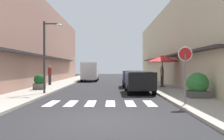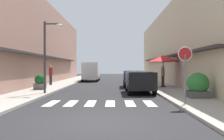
{
  "view_description": "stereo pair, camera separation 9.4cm",
  "coord_description": "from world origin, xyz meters",
  "px_view_note": "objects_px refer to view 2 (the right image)",
  "views": [
    {
      "loc": [
        0.55,
        -8.59,
        1.74
      ],
      "look_at": [
        0.46,
        18.13,
        1.49
      ],
      "focal_mm": 42.3,
      "sensor_mm": 36.0,
      "label": 1
    },
    {
      "loc": [
        0.65,
        -8.59,
        1.74
      ],
      "look_at": [
        0.46,
        18.13,
        1.49
      ],
      "focal_mm": 42.3,
      "sensor_mm": 36.0,
      "label": 2
    }
  ],
  "objects_px": {
    "parked_car_mid": "(133,77)",
    "round_street_sign": "(185,60)",
    "planter_corner": "(198,86)",
    "cafe_umbrella": "(163,59)",
    "parked_car_near": "(140,80)",
    "pedestrian_walking_near": "(163,75)",
    "pedestrian_walking_far": "(51,75)",
    "planter_midblock": "(40,82)",
    "delivery_van": "(91,70)",
    "street_lamp": "(48,48)"
  },
  "relations": [
    {
      "from": "planter_corner",
      "to": "planter_midblock",
      "type": "distance_m",
      "value": 11.36
    },
    {
      "from": "parked_car_mid",
      "to": "pedestrian_walking_near",
      "type": "relative_size",
      "value": 2.28
    },
    {
      "from": "delivery_van",
      "to": "planter_corner",
      "type": "height_order",
      "value": "delivery_van"
    },
    {
      "from": "round_street_sign",
      "to": "planter_corner",
      "type": "distance_m",
      "value": 3.15
    },
    {
      "from": "parked_car_near",
      "to": "cafe_umbrella",
      "type": "height_order",
      "value": "cafe_umbrella"
    },
    {
      "from": "planter_corner",
      "to": "parked_car_mid",
      "type": "bearing_deg",
      "value": 106.8
    },
    {
      "from": "delivery_van",
      "to": "pedestrian_walking_far",
      "type": "bearing_deg",
      "value": -108.39
    },
    {
      "from": "cafe_umbrella",
      "to": "planter_midblock",
      "type": "height_order",
      "value": "cafe_umbrella"
    },
    {
      "from": "parked_car_mid",
      "to": "street_lamp",
      "type": "bearing_deg",
      "value": -131.3
    },
    {
      "from": "cafe_umbrella",
      "to": "round_street_sign",
      "type": "bearing_deg",
      "value": -95.43
    },
    {
      "from": "round_street_sign",
      "to": "street_lamp",
      "type": "bearing_deg",
      "value": 145.82
    },
    {
      "from": "planter_corner",
      "to": "planter_midblock",
      "type": "relative_size",
      "value": 1.2
    },
    {
      "from": "street_lamp",
      "to": "parked_car_near",
      "type": "bearing_deg",
      "value": 10.99
    },
    {
      "from": "cafe_umbrella",
      "to": "planter_corner",
      "type": "xyz_separation_m",
      "value": [
        0.39,
        -7.92,
        -1.71
      ]
    },
    {
      "from": "parked_car_mid",
      "to": "street_lamp",
      "type": "relative_size",
      "value": 0.89
    },
    {
      "from": "parked_car_near",
      "to": "pedestrian_walking_near",
      "type": "relative_size",
      "value": 2.3
    },
    {
      "from": "street_lamp",
      "to": "round_street_sign",
      "type": "bearing_deg",
      "value": -34.18
    },
    {
      "from": "parked_car_mid",
      "to": "pedestrian_walking_far",
      "type": "relative_size",
      "value": 2.23
    },
    {
      "from": "parked_car_near",
      "to": "pedestrian_walking_near",
      "type": "bearing_deg",
      "value": 64.59
    },
    {
      "from": "round_street_sign",
      "to": "cafe_umbrella",
      "type": "bearing_deg",
      "value": 84.57
    },
    {
      "from": "pedestrian_walking_near",
      "to": "pedestrian_walking_far",
      "type": "bearing_deg",
      "value": 51.28
    },
    {
      "from": "cafe_umbrella",
      "to": "pedestrian_walking_far",
      "type": "height_order",
      "value": "cafe_umbrella"
    },
    {
      "from": "parked_car_mid",
      "to": "cafe_umbrella",
      "type": "distance_m",
      "value": 3.16
    },
    {
      "from": "parked_car_mid",
      "to": "cafe_umbrella",
      "type": "height_order",
      "value": "cafe_umbrella"
    },
    {
      "from": "planter_midblock",
      "to": "pedestrian_walking_near",
      "type": "height_order",
      "value": "pedestrian_walking_near"
    },
    {
      "from": "parked_car_mid",
      "to": "planter_corner",
      "type": "bearing_deg",
      "value": -73.2
    },
    {
      "from": "delivery_van",
      "to": "planter_corner",
      "type": "distance_m",
      "value": 21.0
    },
    {
      "from": "planter_corner",
      "to": "pedestrian_walking_near",
      "type": "relative_size",
      "value": 0.76
    },
    {
      "from": "round_street_sign",
      "to": "planter_corner",
      "type": "relative_size",
      "value": 1.88
    },
    {
      "from": "round_street_sign",
      "to": "planter_midblock",
      "type": "relative_size",
      "value": 2.26
    },
    {
      "from": "street_lamp",
      "to": "pedestrian_walking_near",
      "type": "xyz_separation_m",
      "value": [
        8.53,
        6.6,
        -1.9
      ]
    },
    {
      "from": "round_street_sign",
      "to": "street_lamp",
      "type": "distance_m",
      "value": 8.93
    },
    {
      "from": "delivery_van",
      "to": "pedestrian_walking_near",
      "type": "xyz_separation_m",
      "value": [
        7.24,
        -10.53,
        -0.34
      ]
    },
    {
      "from": "parked_car_near",
      "to": "delivery_van",
      "type": "distance_m",
      "value": 16.65
    },
    {
      "from": "delivery_van",
      "to": "cafe_umbrella",
      "type": "distance_m",
      "value": 13.71
    },
    {
      "from": "planter_corner",
      "to": "pedestrian_walking_near",
      "type": "height_order",
      "value": "pedestrian_walking_near"
    },
    {
      "from": "parked_car_near",
      "to": "pedestrian_walking_far",
      "type": "bearing_deg",
      "value": 138.38
    },
    {
      "from": "street_lamp",
      "to": "pedestrian_walking_near",
      "type": "height_order",
      "value": "street_lamp"
    },
    {
      "from": "parked_car_mid",
      "to": "round_street_sign",
      "type": "distance_m",
      "value": 11.9
    },
    {
      "from": "cafe_umbrella",
      "to": "pedestrian_walking_far",
      "type": "bearing_deg",
      "value": 165.78
    },
    {
      "from": "planter_midblock",
      "to": "parked_car_near",
      "type": "bearing_deg",
      "value": -12.92
    },
    {
      "from": "round_street_sign",
      "to": "cafe_umbrella",
      "type": "relative_size",
      "value": 0.91
    },
    {
      "from": "street_lamp",
      "to": "cafe_umbrella",
      "type": "distance_m",
      "value": 9.97
    },
    {
      "from": "planter_corner",
      "to": "pedestrian_walking_far",
      "type": "xyz_separation_m",
      "value": [
        -10.49,
        10.47,
        0.31
      ]
    },
    {
      "from": "cafe_umbrella",
      "to": "pedestrian_walking_far",
      "type": "distance_m",
      "value": 10.51
    },
    {
      "from": "delivery_van",
      "to": "pedestrian_walking_far",
      "type": "relative_size",
      "value": 2.98
    },
    {
      "from": "pedestrian_walking_near",
      "to": "pedestrian_walking_far",
      "type": "height_order",
      "value": "pedestrian_walking_far"
    },
    {
      "from": "cafe_umbrella",
      "to": "pedestrian_walking_near",
      "type": "relative_size",
      "value": 1.57
    },
    {
      "from": "planter_corner",
      "to": "parked_car_near",
      "type": "bearing_deg",
      "value": 127.5
    },
    {
      "from": "delivery_van",
      "to": "pedestrian_walking_near",
      "type": "relative_size",
      "value": 3.04
    }
  ]
}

